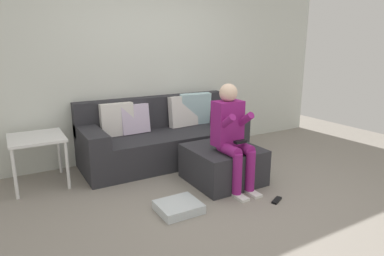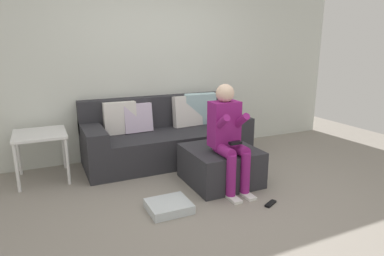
# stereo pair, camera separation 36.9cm
# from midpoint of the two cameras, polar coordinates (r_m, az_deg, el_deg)

# --- Properties ---
(ground_plane) EXTENTS (8.19, 8.19, 0.00)m
(ground_plane) POSITION_cam_midpoint_polar(r_m,az_deg,el_deg) (3.56, 7.75, -12.95)
(ground_plane) COLOR gray
(wall_back) EXTENTS (6.30, 0.10, 2.80)m
(wall_back) POSITION_cam_midpoint_polar(r_m,az_deg,el_deg) (4.93, -4.24, 11.68)
(wall_back) COLOR silver
(wall_back) RESTS_ON ground_plane
(couch_sectional) EXTENTS (2.28, 0.89, 0.91)m
(couch_sectional) POSITION_cam_midpoint_polar(r_m,az_deg,el_deg) (4.71, -2.22, -1.59)
(couch_sectional) COLOR #2D2D33
(couch_sectional) RESTS_ON ground_plane
(ottoman) EXTENTS (0.79, 0.80, 0.43)m
(ottoman) POSITION_cam_midpoint_polar(r_m,az_deg,el_deg) (4.01, 7.54, -6.38)
(ottoman) COLOR #2D2D33
(ottoman) RESTS_ON ground_plane
(person_seated) EXTENTS (0.33, 0.60, 1.19)m
(person_seated) POSITION_cam_midpoint_polar(r_m,az_deg,el_deg) (3.72, 9.03, -0.74)
(person_seated) COLOR #8C1E72
(person_seated) RESTS_ON ground_plane
(storage_bin) EXTENTS (0.42, 0.37, 0.09)m
(storage_bin) POSITION_cam_midpoint_polar(r_m,az_deg,el_deg) (3.40, -0.83, -13.35)
(storage_bin) COLOR silver
(storage_bin) RESTS_ON ground_plane
(side_table) EXTENTS (0.59, 0.63, 0.59)m
(side_table) POSITION_cam_midpoint_polar(r_m,az_deg,el_deg) (4.29, -22.44, -1.77)
(side_table) COLOR white
(side_table) RESTS_ON ground_plane
(remote_near_ottoman) EXTENTS (0.18, 0.12, 0.02)m
(remote_near_ottoman) POSITION_cam_midpoint_polar(r_m,az_deg,el_deg) (3.66, 16.24, -12.43)
(remote_near_ottoman) COLOR black
(remote_near_ottoman) RESTS_ON ground_plane
(remote_by_storage_bin) EXTENTS (0.18, 0.14, 0.02)m
(remote_by_storage_bin) POSITION_cam_midpoint_polar(r_m,az_deg,el_deg) (3.43, 2.00, -13.75)
(remote_by_storage_bin) COLOR black
(remote_by_storage_bin) RESTS_ON ground_plane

